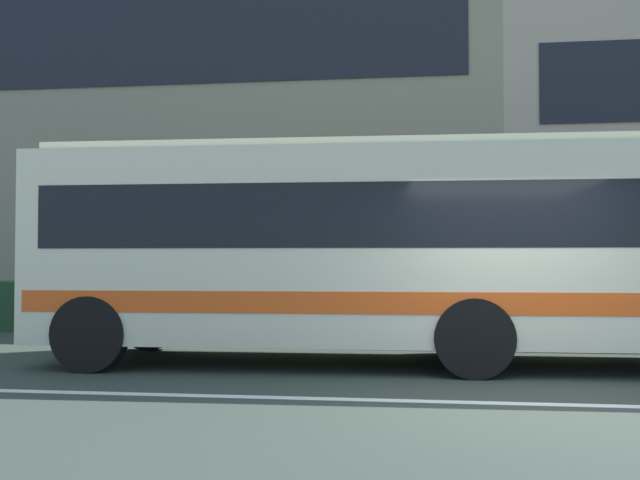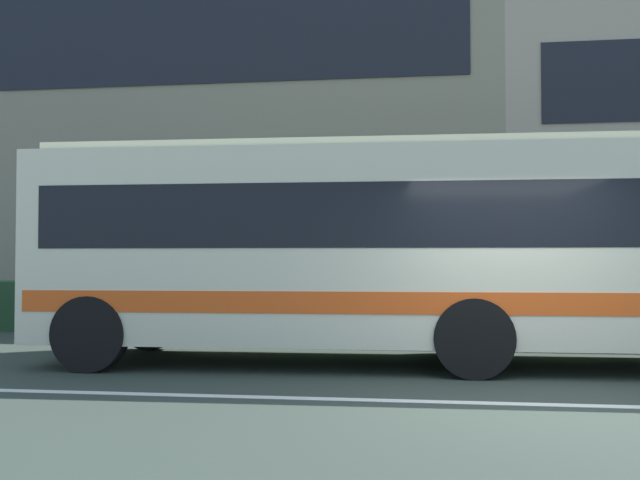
% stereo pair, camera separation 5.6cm
% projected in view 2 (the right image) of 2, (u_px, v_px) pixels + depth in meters
% --- Properties ---
extents(ground_plane, '(160.00, 160.00, 0.00)m').
position_uv_depth(ground_plane, '(537.00, 405.00, 7.09)').
color(ground_plane, '#303B33').
extents(lane_centre_line, '(60.00, 0.16, 0.01)m').
position_uv_depth(lane_centre_line, '(537.00, 404.00, 7.09)').
color(lane_centre_line, silver).
rests_on(lane_centre_line, ground_plane).
extents(hedge_row_far, '(15.04, 1.10, 1.02)m').
position_uv_depth(hedge_row_far, '(304.00, 308.00, 14.16)').
color(hedge_row_far, '#234527').
rests_on(hedge_row_far, ground_plane).
extents(apartment_block_left, '(21.13, 11.82, 12.68)m').
position_uv_depth(apartment_block_left, '(174.00, 122.00, 24.46)').
color(apartment_block_left, gray).
rests_on(apartment_block_left, ground_plane).
extents(transit_bus, '(10.72, 2.80, 3.07)m').
position_uv_depth(transit_bus, '(418.00, 244.00, 9.91)').
color(transit_bus, beige).
rests_on(transit_bus, ground_plane).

